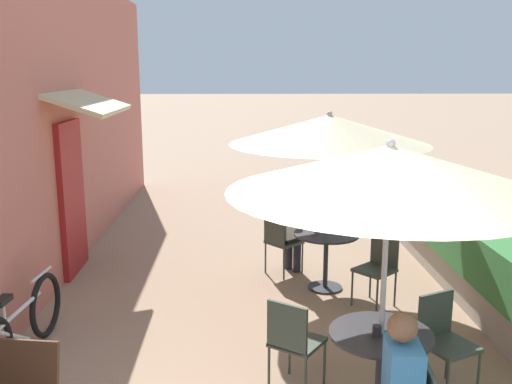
{
  "coord_description": "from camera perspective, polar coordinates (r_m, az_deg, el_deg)",
  "views": [
    {
      "loc": [
        -0.09,
        -2.72,
        2.8
      ],
      "look_at": [
        0.15,
        5.48,
        1.0
      ],
      "focal_mm": 40.0,
      "sensor_mm": 36.0,
      "label": 1
    }
  ],
  "objects": [
    {
      "name": "cafe_chair_mid_right",
      "position": [
        6.98,
        12.16,
        -7.0
      ],
      "size": [
        0.56,
        0.56,
        0.87
      ],
      "rotation": [
        0.0,
        0.0,
        8.57
      ],
      "color": "#384238",
      "rests_on": "ground_plane"
    },
    {
      "name": "coffee_cup_mid",
      "position": [
        7.33,
        6.05,
        -3.64
      ],
      "size": [
        0.07,
        0.07,
        0.09
      ],
      "color": "#B73D3D",
      "rests_on": "patio_table_mid"
    },
    {
      "name": "patio_table_mid",
      "position": [
        7.35,
        7.02,
        -5.52
      ],
      "size": [
        0.83,
        0.83,
        0.74
      ],
      "color": "#28282D",
      "rests_on": "ground_plane"
    },
    {
      "name": "patio_table_near",
      "position": [
        4.84,
        12.3,
        -15.57
      ],
      "size": [
        0.83,
        0.83,
        0.74
      ],
      "color": "#28282D",
      "rests_on": "ground_plane"
    },
    {
      "name": "cafe_facade_wall",
      "position": [
        8.48,
        -18.59,
        6.91
      ],
      "size": [
        0.98,
        11.0,
        4.2
      ],
      "color": "#C66B5B",
      "rests_on": "ground_plane"
    },
    {
      "name": "patio_umbrella_near",
      "position": [
        4.35,
        13.2,
        2.22
      ],
      "size": [
        2.46,
        2.46,
        2.28
      ],
      "color": "#B7B7BC",
      "rests_on": "ground_plane"
    },
    {
      "name": "cafe_chair_mid_left",
      "position": [
        7.8,
        2.43,
        -4.67
      ],
      "size": [
        0.56,
        0.56,
        0.87
      ],
      "rotation": [
        0.0,
        0.0,
        5.42
      ],
      "color": "#384238",
      "rests_on": "ground_plane"
    },
    {
      "name": "planter_hedge",
      "position": [
        8.9,
        17.03,
        -2.93
      ],
      "size": [
        0.6,
        10.0,
        1.01
      ],
      "color": "gray",
      "rests_on": "ground_plane"
    },
    {
      "name": "cafe_chair_near_left",
      "position": [
        5.37,
        18.21,
        -13.44
      ],
      "size": [
        0.53,
        0.53,
        0.87
      ],
      "rotation": [
        0.0,
        0.0,
        3.58
      ],
      "color": "#384238",
      "rests_on": "ground_plane"
    },
    {
      "name": "bicycle_leaning",
      "position": [
        6.07,
        -22.42,
        -12.35
      ],
      "size": [
        0.22,
        1.77,
        0.78
      ],
      "rotation": [
        0.0,
        0.0,
        -0.09
      ],
      "color": "black",
      "rests_on": "ground_plane"
    },
    {
      "name": "coffee_cup_near",
      "position": [
        4.67,
        11.99,
        -13.44
      ],
      "size": [
        0.07,
        0.07,
        0.09
      ],
      "color": "#232328",
      "rests_on": "patio_table_near"
    },
    {
      "name": "patio_umbrella_mid",
      "position": [
        7.04,
        7.34,
        6.2
      ],
      "size": [
        2.46,
        2.46,
        2.28
      ],
      "color": "#B7B7BC",
      "rests_on": "ground_plane"
    },
    {
      "name": "seated_patron_mid_left",
      "position": [
        7.83,
        3.02,
        -3.31
      ],
      "size": [
        0.51,
        0.5,
        1.25
      ],
      "rotation": [
        0.0,
        0.0,
        5.42
      ],
      "color": "#23232D",
      "rests_on": "ground_plane"
    },
    {
      "name": "cafe_chair_near_right",
      "position": [
        5.07,
        3.74,
        -14.39
      ],
      "size": [
        0.56,
        0.56,
        0.87
      ],
      "rotation": [
        0.0,
        0.0,
        5.67
      ],
      "color": "#384238",
      "rests_on": "ground_plane"
    }
  ]
}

